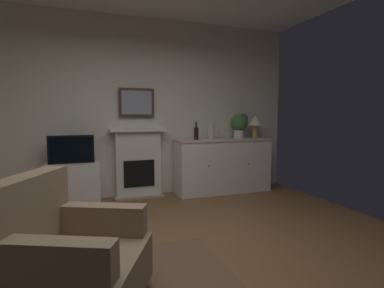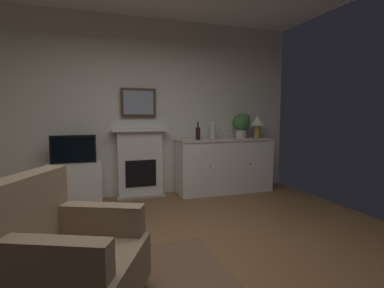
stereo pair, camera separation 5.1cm
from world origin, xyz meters
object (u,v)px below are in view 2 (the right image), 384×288
at_px(fireplace_unit, 140,163).
at_px(vase_decorative, 213,131).
at_px(wine_bottle, 198,133).
at_px(armchair, 66,257).
at_px(tv_set, 73,149).
at_px(potted_plant_small, 242,123).
at_px(framed_picture, 138,103).
at_px(sideboard_cabinet, 225,166).
at_px(tv_cabinet, 75,184).
at_px(wine_glass_left, 221,132).
at_px(wine_glass_center, 228,132).
at_px(table_lamp, 257,122).

bearing_deg(fireplace_unit, vase_decorative, -11.04).
height_order(wine_bottle, armchair, wine_bottle).
height_order(tv_set, potted_plant_small, potted_plant_small).
relative_size(tv_set, armchair, 0.59).
bearing_deg(framed_picture, tv_set, -166.69).
bearing_deg(wine_bottle, vase_decorative, -12.25).
height_order(sideboard_cabinet, wine_bottle, wine_bottle).
relative_size(framed_picture, tv_cabinet, 0.73).
bearing_deg(armchair, tv_set, 91.33).
bearing_deg(armchair, fireplace_unit, 71.55).
distance_m(sideboard_cabinet, vase_decorative, 0.64).
height_order(fireplace_unit, tv_cabinet, fireplace_unit).
xyz_separation_m(wine_glass_left, potted_plant_small, (0.41, 0.05, 0.13)).
relative_size(vase_decorative, tv_set, 0.45).
distance_m(fireplace_unit, wine_glass_left, 1.42).
xyz_separation_m(wine_glass_left, vase_decorative, (-0.16, -0.05, 0.02)).
height_order(sideboard_cabinet, tv_set, tv_set).
distance_m(fireplace_unit, sideboard_cabinet, 1.42).
distance_m(framed_picture, sideboard_cabinet, 1.77).
xyz_separation_m(wine_bottle, potted_plant_small, (0.82, 0.04, 0.15)).
height_order(wine_glass_center, potted_plant_small, potted_plant_small).
bearing_deg(potted_plant_small, fireplace_unit, 175.66).
bearing_deg(table_lamp, tv_set, -179.84).
xyz_separation_m(fireplace_unit, wine_glass_center, (1.44, -0.21, 0.48)).
bearing_deg(framed_picture, sideboard_cabinet, -8.99).
bearing_deg(tv_cabinet, tv_set, -90.00).
height_order(fireplace_unit, table_lamp, table_lamp).
bearing_deg(potted_plant_small, sideboard_cabinet, -172.22).
xyz_separation_m(sideboard_cabinet, wine_glass_center, (0.03, -0.04, 0.57)).
relative_size(wine_glass_center, vase_decorative, 0.59).
height_order(table_lamp, wine_glass_left, table_lamp).
xyz_separation_m(table_lamp, vase_decorative, (-0.85, -0.05, -0.14)).
distance_m(framed_picture, tv_cabinet, 1.55).
bearing_deg(tv_set, framed_picture, 13.31).
bearing_deg(potted_plant_small, framed_picture, 174.18).
xyz_separation_m(wine_glass_center, tv_cabinet, (-2.41, 0.05, -0.72)).
relative_size(framed_picture, table_lamp, 1.37).
bearing_deg(table_lamp, wine_glass_center, -176.49).
height_order(framed_picture, vase_decorative, framed_picture).
height_order(framed_picture, armchair, framed_picture).
bearing_deg(vase_decorative, tv_cabinet, 178.26).
xyz_separation_m(fireplace_unit, table_lamp, (2.02, -0.18, 0.64)).
bearing_deg(table_lamp, wine_glass_left, 180.00).
bearing_deg(potted_plant_small, table_lamp, -9.16).
distance_m(fireplace_unit, tv_set, 1.03).
bearing_deg(wine_glass_left, armchair, -131.12).
relative_size(wine_glass_center, armchair, 0.16).
bearing_deg(sideboard_cabinet, tv_cabinet, 179.64).
bearing_deg(armchair, framed_picture, 71.83).
relative_size(framed_picture, wine_bottle, 1.90).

